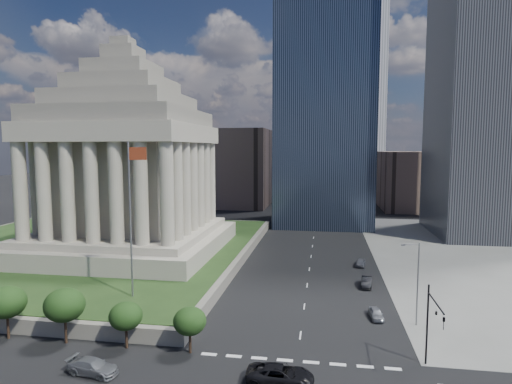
% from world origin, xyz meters
% --- Properties ---
extents(ground, '(500.00, 500.00, 0.00)m').
position_xyz_m(ground, '(0.00, 100.00, 0.00)').
color(ground, black).
rests_on(ground, ground).
extents(plaza_terrace, '(66.00, 70.00, 1.80)m').
position_xyz_m(plaza_terrace, '(-45.00, 50.00, 0.90)').
color(plaza_terrace, '#69645A').
rests_on(plaza_terrace, ground).
extents(plaza_lawn, '(64.00, 68.00, 0.10)m').
position_xyz_m(plaza_lawn, '(-45.00, 50.00, 1.85)').
color(plaza_lawn, '#1F3616').
rests_on(plaza_lawn, plaza_terrace).
extents(war_memorial, '(34.00, 34.00, 39.00)m').
position_xyz_m(war_memorial, '(-34.00, 48.00, 21.40)').
color(war_memorial, gray).
rests_on(war_memorial, plaza_lawn).
extents(flagpole, '(2.52, 0.24, 20.00)m').
position_xyz_m(flagpole, '(-21.83, 24.00, 13.11)').
color(flagpole, slate).
rests_on(flagpole, plaza_lawn).
extents(midrise_glass, '(26.00, 26.00, 60.00)m').
position_xyz_m(midrise_glass, '(2.00, 95.00, 30.00)').
color(midrise_glass, black).
rests_on(midrise_glass, ground).
extents(highrise_ne, '(26.00, 28.00, 100.00)m').
position_xyz_m(highrise_ne, '(42.00, 85.00, 50.00)').
color(highrise_ne, black).
rests_on(highrise_ne, ground).
extents(building_filler_ne, '(20.00, 30.00, 20.00)m').
position_xyz_m(building_filler_ne, '(32.00, 130.00, 10.00)').
color(building_filler_ne, brown).
rests_on(building_filler_ne, ground).
extents(building_filler_nw, '(24.00, 30.00, 28.00)m').
position_xyz_m(building_filler_nw, '(-30.00, 130.00, 14.00)').
color(building_filler_nw, brown).
rests_on(building_filler_nw, ground).
extents(traffic_signal_ne, '(0.30, 5.74, 8.00)m').
position_xyz_m(traffic_signal_ne, '(12.50, 13.70, 5.25)').
color(traffic_signal_ne, black).
rests_on(traffic_signal_ne, ground).
extents(street_lamp_north, '(2.13, 0.22, 10.00)m').
position_xyz_m(street_lamp_north, '(13.33, 25.00, 5.66)').
color(street_lamp_north, slate).
rests_on(street_lamp_north, ground).
extents(pickup_truck, '(6.11, 2.85, 1.69)m').
position_xyz_m(pickup_truck, '(-1.22, 9.64, 0.85)').
color(pickup_truck, black).
rests_on(pickup_truck, ground).
extents(suv_grey, '(2.75, 5.24, 1.45)m').
position_xyz_m(suv_grey, '(-18.67, 8.49, 0.72)').
color(suv_grey, '#5B5E63').
rests_on(suv_grey, ground).
extents(parked_sedan_near, '(3.78, 1.81, 1.25)m').
position_xyz_m(parked_sedan_near, '(9.00, 26.35, 0.62)').
color(parked_sedan_near, gray).
rests_on(parked_sedan_near, ground).
extents(parked_sedan_mid, '(2.02, 4.52, 1.44)m').
position_xyz_m(parked_sedan_mid, '(9.00, 38.81, 0.72)').
color(parked_sedan_mid, black).
rests_on(parked_sedan_mid, ground).
extents(parked_sedan_far, '(2.24, 4.16, 1.34)m').
position_xyz_m(parked_sedan_far, '(9.00, 50.40, 0.67)').
color(parked_sedan_far, '#585A60').
rests_on(parked_sedan_far, ground).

